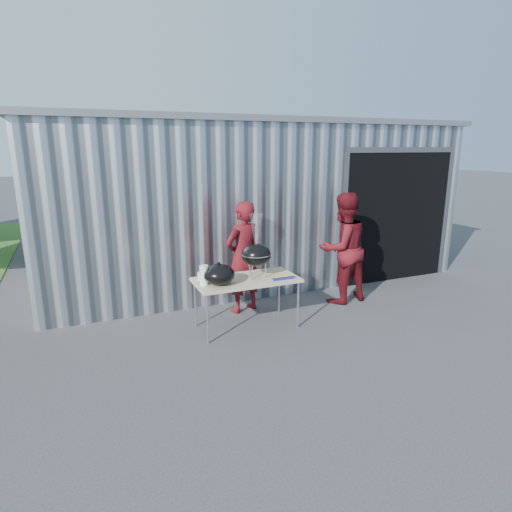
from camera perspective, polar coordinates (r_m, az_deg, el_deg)
name	(u,v)px	position (r m, az deg, el deg)	size (l,w,h in m)	color
ground	(284,341)	(6.04, 3.75, -11.22)	(80.00, 80.00, 0.00)	#38383A
building	(232,194)	(10.09, -3.26, 8.27)	(8.20, 6.20, 3.10)	silver
folding_table	(246,281)	(6.22, -1.30, -3.38)	(1.50, 0.75, 0.75)	tan
kettle_grill	(256,249)	(6.16, 0.02, 0.89)	(0.44, 0.44, 0.94)	black
grill_lid	(219,274)	(5.93, -4.96, -2.47)	(0.44, 0.44, 0.32)	black
paper_towels	(204,275)	(5.92, -6.94, -2.58)	(0.12, 0.12, 0.28)	white
white_tub	(206,276)	(6.21, -6.73, -2.65)	(0.20, 0.15, 0.10)	white
foil_box	(283,277)	(6.16, 3.65, -2.87)	(0.32, 0.06, 0.06)	#171799
person_cook	(243,257)	(6.81, -1.73, -0.18)	(0.65, 0.43, 1.79)	#560E15
person_bystander	(343,248)	(7.37, 11.46, 1.02)	(0.91, 0.71, 1.88)	#560E15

